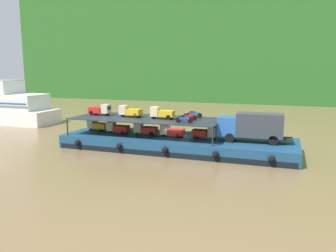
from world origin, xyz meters
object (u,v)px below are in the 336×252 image
mini_truck_lower_fore (172,131)px  motorcycle_upper_centre (189,116)px  mini_truck_lower_mid (145,129)px  mini_truck_upper_stern (100,110)px  mini_truck_lower_bow (205,133)px  motorcycle_upper_stbd (194,114)px  mini_truck_lower_aft (117,128)px  covered_lorry (252,126)px  mini_truck_upper_fore (162,113)px  motorcycle_upper_port (184,119)px  mini_truck_upper_mid (130,111)px  cargo_barge (177,143)px  mini_truck_lower_stern (97,125)px

mini_truck_lower_fore → motorcycle_upper_centre: motorcycle_upper_centre is taller
mini_truck_lower_mid → mini_truck_upper_stern: bearing=174.6°
mini_truck_lower_bow → motorcycle_upper_stbd: motorcycle_upper_stbd is taller
mini_truck_lower_aft → covered_lorry: bearing=1.6°
mini_truck_lower_bow → mini_truck_upper_fore: size_ratio=0.99×
mini_truck_lower_aft → mini_truck_lower_bow: bearing=2.4°
mini_truck_lower_mid → mini_truck_lower_bow: (7.17, 0.25, 0.00)m
mini_truck_lower_mid → motorcycle_upper_port: 5.96m
mini_truck_upper_mid → cargo_barge: bearing=-1.7°
mini_truck_upper_stern → cargo_barge: bearing=-2.6°
mini_truck_upper_fore → motorcycle_upper_stbd: (3.31, 2.06, -0.26)m
mini_truck_upper_fore → mini_truck_lower_stern: bearing=176.7°
mini_truck_lower_fore → mini_truck_upper_mid: bearing=175.7°
mini_truck_lower_fore → mini_truck_upper_mid: (-5.45, 0.41, 2.00)m
cargo_barge → covered_lorry: size_ratio=3.38×
mini_truck_lower_fore → mini_truck_upper_fore: size_ratio=1.00×
mini_truck_lower_aft → mini_truck_upper_mid: 2.54m
mini_truck_upper_stern → motorcycle_upper_port: mini_truck_upper_stern is taller
mini_truck_lower_aft → motorcycle_upper_port: motorcycle_upper_port is taller
mini_truck_lower_aft → mini_truck_lower_fore: bearing=0.8°
covered_lorry → motorcycle_upper_port: covered_lorry is taller
motorcycle_upper_centre → mini_truck_lower_mid: bearing=-178.3°
mini_truck_upper_stern → motorcycle_upper_port: bearing=-12.1°
mini_truck_lower_stern → mini_truck_lower_aft: same height
cargo_barge → mini_truck_lower_bow: 3.57m
cargo_barge → motorcycle_upper_centre: size_ratio=14.10×
mini_truck_lower_fore → mini_truck_lower_aft: bearing=-179.2°
covered_lorry → motorcycle_upper_stbd: size_ratio=4.16×
covered_lorry → motorcycle_upper_centre: covered_lorry is taller
mini_truck_lower_aft → mini_truck_upper_fore: bearing=3.8°
mini_truck_lower_stern → mini_truck_upper_mid: (4.80, -0.39, 2.00)m
covered_lorry → mini_truck_lower_fore: 8.98m
mini_truck_lower_fore → mini_truck_upper_fore: bearing=167.9°
cargo_barge → mini_truck_lower_mid: bearing=-178.1°
mini_truck_lower_stern → mini_truck_lower_aft: bearing=-15.1°
mini_truck_upper_fore → motorcycle_upper_stbd: size_ratio=1.46×
mini_truck_lower_mid → mini_truck_upper_fore: size_ratio=1.00×
cargo_barge → motorcycle_upper_port: bearing=-54.3°
covered_lorry → motorcycle_upper_centre: bearing=-179.3°
mini_truck_lower_stern → mini_truck_upper_mid: mini_truck_upper_mid is taller
covered_lorry → motorcycle_upper_port: (-6.91, -2.15, 0.74)m
mini_truck_upper_mid → mini_truck_upper_stern: bearing=176.1°
mini_truck_lower_mid → mini_truck_lower_fore: size_ratio=1.00×
cargo_barge → motorcycle_upper_centre: bearing=1.1°
mini_truck_upper_stern → motorcycle_upper_centre: mini_truck_upper_stern is taller
mini_truck_lower_stern → motorcycle_upper_port: size_ratio=1.47×
covered_lorry → motorcycle_upper_stbd: bearing=163.9°
mini_truck_lower_fore → motorcycle_upper_stbd: bearing=49.5°
motorcycle_upper_stbd → mini_truck_lower_bow: bearing=-47.6°
motorcycle_upper_port → motorcycle_upper_centre: size_ratio=1.00×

